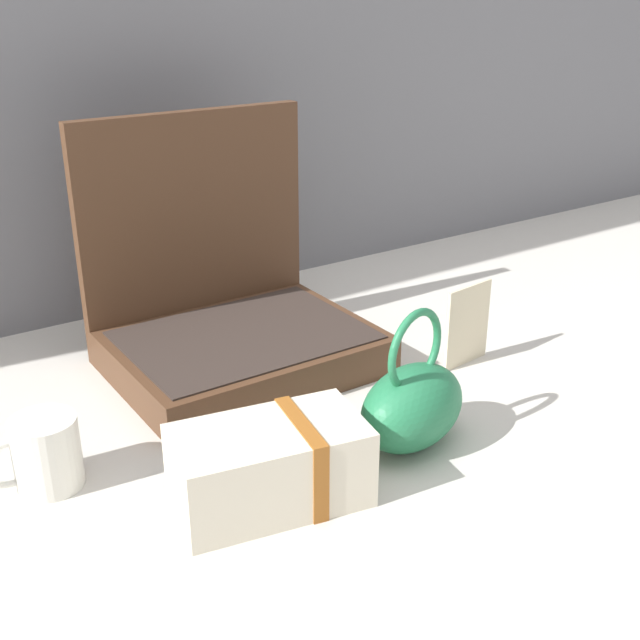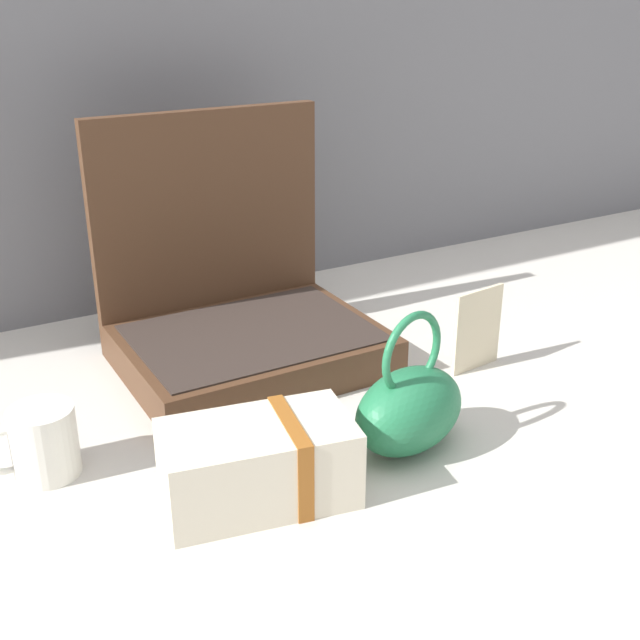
% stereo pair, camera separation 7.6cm
% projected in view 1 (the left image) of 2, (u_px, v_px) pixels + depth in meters
% --- Properties ---
extents(ground_plane, '(6.00, 6.00, 0.00)m').
position_uv_depth(ground_plane, '(319.00, 412.00, 1.20)').
color(ground_plane, beige).
extents(open_suitcase, '(0.41, 0.33, 0.41)m').
position_uv_depth(open_suitcase, '(228.00, 312.00, 1.34)').
color(open_suitcase, '#4C301E').
rests_on(open_suitcase, ground_plane).
extents(teal_pouch_handbag, '(0.20, 0.16, 0.20)m').
position_uv_depth(teal_pouch_handbag, '(413.00, 404.00, 1.10)').
color(teal_pouch_handbag, '#237247').
rests_on(teal_pouch_handbag, ground_plane).
extents(cream_toiletry_bag, '(0.26, 0.17, 0.11)m').
position_uv_depth(cream_toiletry_bag, '(272.00, 465.00, 0.98)').
color(cream_toiletry_bag, beige).
rests_on(cream_toiletry_bag, ground_plane).
extents(coffee_mug, '(0.12, 0.09, 0.10)m').
position_uv_depth(coffee_mug, '(45.00, 453.00, 1.01)').
color(coffee_mug, silver).
rests_on(coffee_mug, ground_plane).
extents(info_card_left, '(0.10, 0.02, 0.14)m').
position_uv_depth(info_card_left, '(466.00, 324.00, 1.33)').
color(info_card_left, beige).
rests_on(info_card_left, ground_plane).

